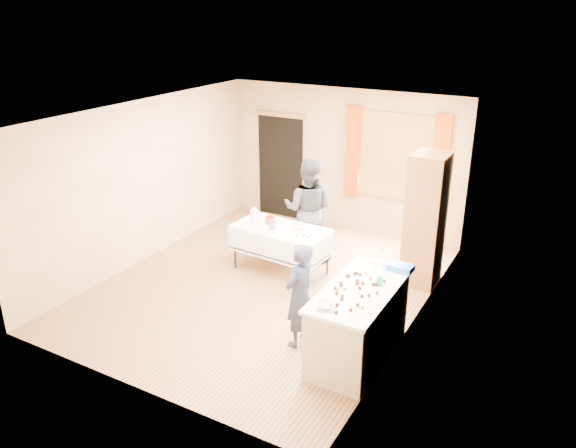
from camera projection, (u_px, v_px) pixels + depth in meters
The scene contains 29 objects.
floor at pixel (266, 286), 8.48m from camera, with size 4.50×5.50×0.02m, color #9E7047.
ceiling at pixel (263, 113), 7.50m from camera, with size 4.50×5.50×0.02m, color white.
wall_back at pixel (343, 160), 10.23m from camera, with size 4.50×0.02×2.60m, color tan.
wall_front at pixel (124, 284), 5.75m from camera, with size 4.50×0.02×2.60m, color tan.
wall_left at pixel (144, 182), 9.01m from camera, with size 0.02×5.50×2.60m, color tan.
wall_right at pixel (420, 235), 6.97m from camera, with size 0.02×5.50×2.60m, color tan.
window_frame at pixel (396, 157), 9.67m from camera, with size 1.32×0.06×1.52m, color olive.
window_pane at pixel (395, 157), 9.66m from camera, with size 1.20×0.02×1.40m, color white.
curtain_left at pixel (353, 152), 9.98m from camera, with size 0.28×0.06×1.65m, color #AB4109.
curtain_right at pixel (440, 163), 9.28m from camera, with size 0.28×0.06×1.65m, color #AB4109.
doorway at pixel (280, 167), 10.90m from camera, with size 0.95×0.04×2.00m, color black.
door_lintel at pixel (279, 114), 10.50m from camera, with size 1.05×0.06×0.08m, color olive.
cabinet at pixel (425, 220), 8.23m from camera, with size 0.50×0.60×2.01m, color brown.
counter at pixel (358, 322), 6.66m from camera, with size 0.77×1.62×0.91m.
party_table at pixel (281, 245), 8.77m from camera, with size 1.55×0.87×0.75m.
chair at pixel (306, 235), 9.52m from camera, with size 0.48×0.48×1.00m.
girl at pixel (300, 295), 6.82m from camera, with size 0.40×0.54×1.35m, color #1F263F.
woman at pixel (308, 209), 9.11m from camera, with size 0.95×0.82×1.71m, color black.
soda_can at pixel (379, 280), 6.54m from camera, with size 0.07×0.07×0.12m, color #05912D.
mixing_bowl at pixel (326, 305), 6.08m from camera, with size 0.28×0.28×0.05m, color white.
foam_block at pixel (378, 264), 7.00m from camera, with size 0.15×0.10×0.08m, color white.
blue_basket at pixel (401, 267), 6.90m from camera, with size 0.30×0.20×0.08m, color blue.
pitcher at pixel (254, 217), 8.78m from camera, with size 0.11×0.11×0.22m, color silver.
cup_red at pixel (270, 220), 8.76m from camera, with size 0.18×0.18×0.12m, color #BC3213.
cup_rainbow at pixel (272, 225), 8.57m from camera, with size 0.14×0.14×0.12m, color red.
small_bowl at pixel (300, 228), 8.57m from camera, with size 0.25×0.25×0.06m, color white.
pastry_tray at pixel (304, 236), 8.30m from camera, with size 0.28×0.20×0.02m, color white.
bottle at pixel (256, 212), 9.05m from camera, with size 0.09×0.10×0.16m, color white.
cake_balls at pixel (354, 288), 6.44m from camera, with size 0.50×1.06×0.04m.
Camera 1 is at (3.95, -6.41, 4.01)m, focal length 35.00 mm.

